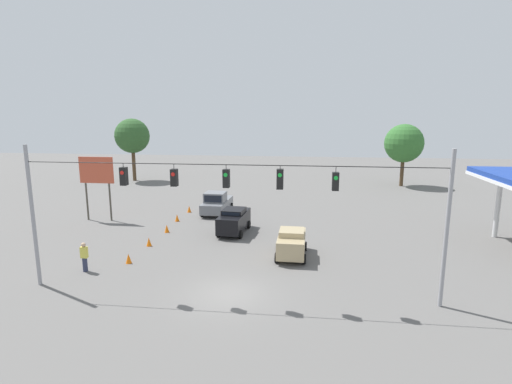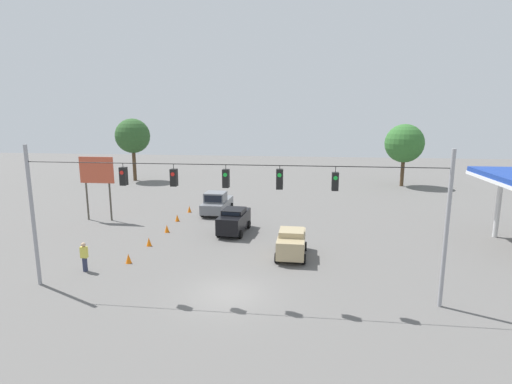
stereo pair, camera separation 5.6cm
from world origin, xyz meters
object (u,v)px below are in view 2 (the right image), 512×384
object	(u,v)px
traffic_cone_fourth	(177,218)
roadside_billboard	(97,175)
overhead_signal_span	(226,202)
traffic_cone_third	(167,229)
traffic_cone_fifth	(189,209)
sedan_tan_crossing_near	(292,243)
sedan_black_withflow_mid	(234,220)
pickup_truck_grey_withflow_far	(217,203)
traffic_cone_second	(149,242)
tree_horizon_left	(133,136)
tree_horizon_right	(404,144)
traffic_cone_nearest	(128,258)
pedestrian	(84,257)

from	to	relation	value
traffic_cone_fourth	roadside_billboard	size ratio (longest dim) A/B	0.11
overhead_signal_span	traffic_cone_third	size ratio (longest dim) A/B	34.24
traffic_cone_fifth	roadside_billboard	bearing A→B (deg)	27.93
sedan_tan_crossing_near	sedan_black_withflow_mid	size ratio (longest dim) A/B	0.86
pickup_truck_grey_withflow_far	traffic_cone_second	xyz separation A→B (m)	(2.74, 10.10, -0.66)
traffic_cone_third	overhead_signal_span	bearing A→B (deg)	123.77
traffic_cone_fifth	overhead_signal_span	bearing A→B (deg)	112.49
traffic_cone_fifth	tree_horizon_left	world-z (taller)	tree_horizon_left
roadside_billboard	tree_horizon_right	bearing A→B (deg)	-145.54
traffic_cone_nearest	traffic_cone_third	xyz separation A→B (m)	(-0.13, -6.79, 0.00)
roadside_billboard	pedestrian	bearing A→B (deg)	114.16
overhead_signal_span	traffic_cone_second	xyz separation A→B (m)	(7.12, -7.05, -4.69)
traffic_cone_third	traffic_cone_fifth	bearing A→B (deg)	-89.03
traffic_cone_third	roadside_billboard	size ratio (longest dim) A/B	0.11
pickup_truck_grey_withflow_far	traffic_cone_second	world-z (taller)	pickup_truck_grey_withflow_far
traffic_cone_nearest	roadside_billboard	size ratio (longest dim) A/B	0.11
traffic_cone_fifth	traffic_cone_third	bearing A→B (deg)	90.97
pickup_truck_grey_withflow_far	overhead_signal_span	bearing A→B (deg)	104.32
pedestrian	tree_horizon_left	bearing A→B (deg)	-71.24
traffic_cone_nearest	pickup_truck_grey_withflow_far	bearing A→B (deg)	-101.47
overhead_signal_span	tree_horizon_left	xyz separation A→B (m)	(20.13, -34.43, 1.29)
pedestrian	tree_horizon_right	size ratio (longest dim) A/B	0.22
traffic_cone_nearest	tree_horizon_left	size ratio (longest dim) A/B	0.07
sedan_tan_crossing_near	traffic_cone_second	world-z (taller)	sedan_tan_crossing_near
traffic_cone_fourth	pedestrian	xyz separation A→B (m)	(1.91, 11.74, 0.60)
traffic_cone_nearest	traffic_cone_fifth	distance (m)	13.49
sedan_tan_crossing_near	tree_horizon_left	bearing A→B (deg)	-50.58
traffic_cone_third	tree_horizon_right	size ratio (longest dim) A/B	0.08
pedestrian	traffic_cone_third	bearing A→B (deg)	-104.43
traffic_cone_nearest	roadside_billboard	xyz separation A→B (m)	(7.09, -9.72, 3.73)
traffic_cone_third	tree_horizon_right	xyz separation A→B (m)	(-23.56, -24.06, 5.26)
traffic_cone_nearest	traffic_cone_second	size ratio (longest dim) A/B	1.00
traffic_cone_fourth	tree_horizon_left	size ratio (longest dim) A/B	0.07
overhead_signal_span	roadside_billboard	world-z (taller)	overhead_signal_span
tree_horizon_left	traffic_cone_third	bearing A→B (deg)	118.72
traffic_cone_third	pedestrian	bearing A→B (deg)	75.57
sedan_tan_crossing_near	traffic_cone_fifth	bearing A→B (deg)	-47.13
traffic_cone_fifth	tree_horizon_right	xyz separation A→B (m)	(-23.67, -17.36, 5.26)
overhead_signal_span	sedan_black_withflow_mid	xyz separation A→B (m)	(1.63, -11.09, -3.99)
overhead_signal_span	traffic_cone_third	world-z (taller)	overhead_signal_span
sedan_tan_crossing_near	pedestrian	xyz separation A→B (m)	(12.25, 4.07, -0.04)
traffic_cone_second	traffic_cone_fourth	xyz separation A→B (m)	(0.10, -6.77, 0.00)
sedan_tan_crossing_near	traffic_cone_fourth	bearing A→B (deg)	-36.58
traffic_cone_fifth	tree_horizon_right	world-z (taller)	tree_horizon_right
sedan_tan_crossing_near	traffic_cone_third	size ratio (longest dim) A/B	6.16
sedan_black_withflow_mid	traffic_cone_fourth	size ratio (longest dim) A/B	7.13
sedan_black_withflow_mid	tree_horizon_left	size ratio (longest dim) A/B	0.51
overhead_signal_span	traffic_cone_fifth	bearing A→B (deg)	-67.51
traffic_cone_fourth	traffic_cone_second	bearing A→B (deg)	90.89
sedan_black_withflow_mid	tree_horizon_right	distance (m)	30.01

